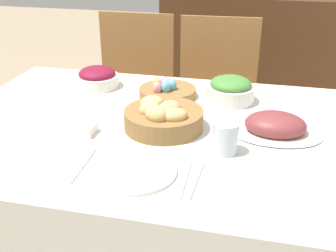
# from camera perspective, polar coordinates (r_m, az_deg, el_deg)

# --- Properties ---
(dining_table) EXTENTS (1.64, 1.02, 0.76)m
(dining_table) POSITION_cam_1_polar(r_m,az_deg,el_deg) (1.63, 1.31, -12.37)
(dining_table) COLOR silver
(dining_table) RESTS_ON ground
(chair_far_left) EXTENTS (0.43, 0.43, 0.96)m
(chair_far_left) POSITION_cam_1_polar(r_m,az_deg,el_deg) (2.37, -4.84, 3.93)
(chair_far_left) COLOR olive
(chair_far_left) RESTS_ON ground
(chair_far_center) EXTENTS (0.44, 0.44, 0.96)m
(chair_far_center) POSITION_cam_1_polar(r_m,az_deg,el_deg) (2.28, 6.46, 2.94)
(chair_far_center) COLOR olive
(chair_far_center) RESTS_ON ground
(sideboard) EXTENTS (1.41, 0.44, 0.95)m
(sideboard) POSITION_cam_1_polar(r_m,az_deg,el_deg) (3.26, 12.06, 8.73)
(sideboard) COLOR #4C2D19
(sideboard) RESTS_ON ground
(bread_basket) EXTENTS (0.27, 0.27, 0.11)m
(bread_basket) POSITION_cam_1_polar(r_m,az_deg,el_deg) (1.40, -0.69, 1.18)
(bread_basket) COLOR olive
(bread_basket) RESTS_ON dining_table
(egg_basket) EXTENTS (0.23, 0.23, 0.08)m
(egg_basket) POSITION_cam_1_polar(r_m,az_deg,el_deg) (1.69, -0.16, 4.80)
(egg_basket) COLOR olive
(egg_basket) RESTS_ON dining_table
(ham_platter) EXTENTS (0.31, 0.22, 0.08)m
(ham_platter) POSITION_cam_1_polar(r_m,az_deg,el_deg) (1.42, 14.32, -0.04)
(ham_platter) COLOR silver
(ham_platter) RESTS_ON dining_table
(beet_salad_bowl) EXTENTS (0.18, 0.18, 0.09)m
(beet_salad_bowl) POSITION_cam_1_polar(r_m,az_deg,el_deg) (1.82, -9.56, 6.48)
(beet_salad_bowl) COLOR silver
(beet_salad_bowl) RESTS_ON dining_table
(green_salad_bowl) EXTENTS (0.19, 0.19, 0.10)m
(green_salad_bowl) POSITION_cam_1_polar(r_m,az_deg,el_deg) (1.65, 8.45, 4.88)
(green_salad_bowl) COLOR silver
(green_salad_bowl) RESTS_ON dining_table
(dinner_plate) EXTENTS (0.25, 0.25, 0.01)m
(dinner_plate) POSITION_cam_1_polar(r_m,az_deg,el_deg) (1.18, -4.79, -6.03)
(dinner_plate) COLOR silver
(dinner_plate) RESTS_ON dining_table
(fork) EXTENTS (0.02, 0.19, 0.00)m
(fork) POSITION_cam_1_polar(r_m,az_deg,el_deg) (1.23, -11.44, -5.21)
(fork) COLOR silver
(fork) RESTS_ON dining_table
(knife) EXTENTS (0.02, 0.19, 0.00)m
(knife) POSITION_cam_1_polar(r_m,az_deg,el_deg) (1.15, 2.37, -7.03)
(knife) COLOR silver
(knife) RESTS_ON dining_table
(spoon) EXTENTS (0.02, 0.19, 0.00)m
(spoon) POSITION_cam_1_polar(r_m,az_deg,el_deg) (1.15, 3.85, -7.21)
(spoon) COLOR silver
(spoon) RESTS_ON dining_table
(drinking_cup) EXTENTS (0.08, 0.08, 0.10)m
(drinking_cup) POSITION_cam_1_polar(r_m,az_deg,el_deg) (1.27, 7.75, -1.62)
(drinking_cup) COLOR silver
(drinking_cup) RESTS_ON dining_table
(butter_dish) EXTENTS (0.11, 0.07, 0.03)m
(butter_dish) POSITION_cam_1_polar(r_m,az_deg,el_deg) (1.42, -12.04, -0.33)
(butter_dish) COLOR silver
(butter_dish) RESTS_ON dining_table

